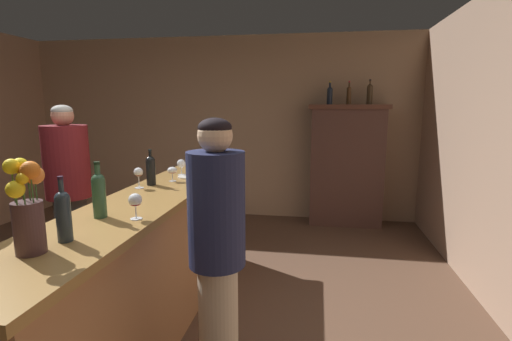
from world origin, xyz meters
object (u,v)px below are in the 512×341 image
at_px(display_bottle_left, 330,95).
at_px(bartender, 217,253).
at_px(display_bottle_center, 370,93).
at_px(patron_tall, 69,190).
at_px(wine_glass_mid, 135,201).
at_px(wine_glass_rear, 138,173).
at_px(cheese_plate, 189,177).
at_px(wine_glass_spare, 181,164).
at_px(display_cabinet, 346,163).
at_px(bar_counter, 150,265).
at_px(wine_bottle_chardonnay, 99,193).
at_px(display_bottle_midleft, 349,94).
at_px(wine_bottle_syrah, 151,169).
at_px(wine_glass_front, 172,171).
at_px(flower_arrangement, 27,206).
at_px(wine_bottle_merlot, 63,214).

distance_m(display_bottle_left, bartender, 3.63).
xyz_separation_m(display_bottle_center, patron_tall, (-2.89, -2.26, -0.91)).
height_order(wine_glass_mid, bartender, bartender).
relative_size(wine_glass_rear, cheese_plate, 0.86).
bearing_deg(cheese_plate, display_bottle_center, 49.49).
relative_size(wine_glass_spare, display_bottle_center, 0.45).
bearing_deg(display_cabinet, bar_counter, -118.96).
xyz_separation_m(wine_bottle_chardonnay, display_bottle_midleft, (1.62, 3.35, 0.63)).
bearing_deg(wine_bottle_syrah, display_bottle_center, 51.16).
bearing_deg(wine_bottle_syrah, display_bottle_left, 59.30).
height_order(bar_counter, display_bottle_midleft, display_bottle_midleft).
relative_size(display_bottle_midleft, display_bottle_center, 0.94).
bearing_deg(cheese_plate, wine_glass_mid, -84.15).
distance_m(display_cabinet, wine_glass_spare, 2.60).
bearing_deg(patron_tall, bartender, -2.85).
bearing_deg(display_bottle_left, wine_bottle_chardonnay, -112.21).
bearing_deg(wine_glass_spare, wine_bottle_syrah, -100.02).
height_order(wine_glass_front, flower_arrangement, flower_arrangement).
distance_m(wine_glass_mid, display_bottle_center, 3.81).
bearing_deg(display_bottle_midleft, display_bottle_center, 0.00).
distance_m(cheese_plate, bartender, 1.49).
relative_size(display_cabinet, patron_tall, 1.00).
distance_m(bar_counter, bartender, 0.97).
relative_size(wine_glass_mid, wine_glass_rear, 0.92).
relative_size(wine_glass_mid, bartender, 0.09).
relative_size(wine_bottle_merlot, flower_arrangement, 0.75).
bearing_deg(wine_bottle_merlot, wine_bottle_syrah, 96.69).
bearing_deg(wine_glass_spare, flower_arrangement, -89.51).
bearing_deg(wine_glass_spare, wine_bottle_chardonnay, -89.49).
relative_size(wine_glass_spare, bartender, 0.09).
distance_m(display_cabinet, display_bottle_center, 0.98).
distance_m(wine_glass_spare, display_bottle_midleft, 2.67).
bearing_deg(wine_glass_rear, wine_bottle_merlot, -80.39).
relative_size(display_cabinet, wine_glass_rear, 10.24).
xyz_separation_m(wine_bottle_chardonnay, wine_glass_spare, (-0.01, 1.36, -0.04)).
bearing_deg(flower_arrangement, wine_bottle_merlot, 72.20).
bearing_deg(bar_counter, flower_arrangement, -92.33).
relative_size(wine_bottle_syrah, display_bottle_left, 0.96).
bearing_deg(wine_bottle_syrah, wine_bottle_merlot, -83.31).
height_order(wine_bottle_chardonnay, display_bottle_left, display_bottle_left).
bearing_deg(wine_glass_spare, display_bottle_midleft, 50.71).
bearing_deg(patron_tall, wine_glass_mid, -10.07).
bearing_deg(wine_glass_rear, bar_counter, -55.25).
height_order(wine_bottle_chardonnay, display_bottle_center, display_bottle_center).
relative_size(wine_glass_rear, patron_tall, 0.10).
xyz_separation_m(display_bottle_left, display_bottle_center, (0.52, 0.00, 0.02)).
bearing_deg(display_bottle_center, display_cabinet, 180.00).
height_order(wine_glass_front, cheese_plate, wine_glass_front).
xyz_separation_m(display_bottle_left, display_bottle_midleft, (0.25, 0.00, 0.00)).
bearing_deg(display_bottle_midleft, display_bottle_left, 180.00).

